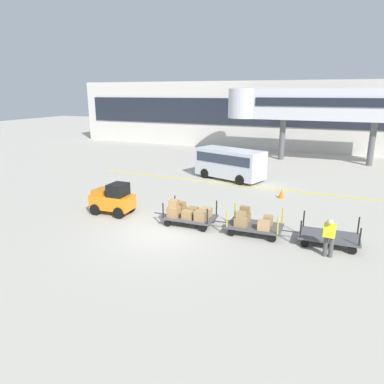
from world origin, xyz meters
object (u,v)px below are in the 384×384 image
(baggage_handler, at_px, (329,236))
(shuttle_van, at_px, (230,162))
(baggage_cart_middle, at_px, (253,223))
(baggage_cart_lead, at_px, (189,213))
(baggage_tug, at_px, (113,199))
(safety_cone_near, at_px, (282,194))
(baggage_cart_tail, at_px, (329,237))

(baggage_handler, bearing_deg, shuttle_van, 124.12)
(baggage_cart_middle, bearing_deg, baggage_handler, -20.24)
(baggage_handler, distance_m, shuttle_van, 12.52)
(shuttle_van, bearing_deg, baggage_cart_lead, -84.16)
(baggage_cart_lead, height_order, baggage_handler, baggage_handler)
(baggage_tug, height_order, baggage_cart_middle, baggage_tug)
(baggage_tug, bearing_deg, safety_cone_near, 39.61)
(baggage_handler, relative_size, shuttle_van, 0.30)
(baggage_tug, xyz_separation_m, shuttle_van, (3.16, 9.35, 0.48))
(baggage_cart_middle, bearing_deg, safety_cone_near, 87.75)
(safety_cone_near, bearing_deg, baggage_tug, -140.39)
(baggage_cart_lead, bearing_deg, baggage_tug, -179.21)
(baggage_cart_lead, height_order, shuttle_van, shuttle_van)
(baggage_tug, distance_m, baggage_cart_tail, 10.17)
(baggage_cart_lead, height_order, safety_cone_near, baggage_cart_lead)
(baggage_tug, xyz_separation_m, baggage_handler, (10.18, -1.00, 0.11))
(baggage_handler, distance_m, safety_cone_near, 7.64)
(shuttle_van, bearing_deg, baggage_tug, -108.68)
(shuttle_van, bearing_deg, baggage_handler, -55.88)
(baggage_tug, bearing_deg, shuttle_van, 71.32)
(baggage_tug, relative_size, baggage_handler, 1.36)
(baggage_handler, bearing_deg, baggage_cart_tail, 91.19)
(baggage_cart_middle, relative_size, safety_cone_near, 5.48)
(safety_cone_near, bearing_deg, baggage_cart_lead, -118.12)
(baggage_cart_tail, height_order, baggage_handler, baggage_handler)
(baggage_cart_lead, distance_m, baggage_cart_middle, 2.98)
(baggage_cart_tail, relative_size, shuttle_van, 0.59)
(baggage_cart_middle, relative_size, baggage_cart_tail, 1.00)
(baggage_tug, height_order, shuttle_van, shuttle_van)
(baggage_cart_lead, relative_size, safety_cone_near, 5.48)
(baggage_cart_lead, xyz_separation_m, baggage_handler, (6.07, -1.06, 0.32))
(baggage_cart_middle, bearing_deg, shuttle_van, 113.07)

